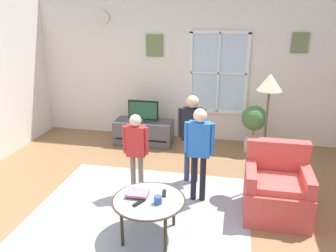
{
  "coord_description": "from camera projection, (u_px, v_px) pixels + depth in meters",
  "views": [
    {
      "loc": [
        0.95,
        -3.33,
        2.41
      ],
      "look_at": [
        0.09,
        0.84,
        0.95
      ],
      "focal_mm": 36.82,
      "sensor_mm": 36.0,
      "label": 1
    }
  ],
  "objects": [
    {
      "name": "ground_plane",
      "position": [
        146.0,
        225.0,
        4.06
      ],
      "size": [
        6.3,
        6.56,
        0.02
      ],
      "primitive_type": "cube",
      "color": "olive"
    },
    {
      "name": "back_wall",
      "position": [
        188.0,
        70.0,
        6.44
      ],
      "size": [
        5.7,
        0.17,
        2.63
      ],
      "color": "silver",
      "rests_on": "ground_plane"
    },
    {
      "name": "area_rug",
      "position": [
        142.0,
        210.0,
        4.33
      ],
      "size": [
        2.66,
        2.24,
        0.01
      ],
      "primitive_type": "cube",
      "color": "#999EAD",
      "rests_on": "ground_plane"
    },
    {
      "name": "tv_stand",
      "position": [
        144.0,
        132.0,
        6.39
      ],
      "size": [
        1.06,
        0.46,
        0.46
      ],
      "color": "#4C4C51",
      "rests_on": "ground_plane"
    },
    {
      "name": "television",
      "position": [
        143.0,
        110.0,
        6.25
      ],
      "size": [
        0.56,
        0.08,
        0.38
      ],
      "color": "#4C4C4C",
      "rests_on": "tv_stand"
    },
    {
      "name": "armchair",
      "position": [
        276.0,
        190.0,
        4.17
      ],
      "size": [
        0.76,
        0.74,
        0.87
      ],
      "color": "#D14C47",
      "rests_on": "ground_plane"
    },
    {
      "name": "coffee_table",
      "position": [
        149.0,
        202.0,
        3.73
      ],
      "size": [
        0.81,
        0.81,
        0.46
      ],
      "color": "#99B2B7",
      "rests_on": "ground_plane"
    },
    {
      "name": "book_stack",
      "position": [
        138.0,
        193.0,
        3.78
      ],
      "size": [
        0.24,
        0.2,
        0.05
      ],
      "color": "brown",
      "rests_on": "coffee_table"
    },
    {
      "name": "cup",
      "position": [
        158.0,
        200.0,
        3.63
      ],
      "size": [
        0.09,
        0.09,
        0.09
      ],
      "primitive_type": "cylinder",
      "color": "#334C8C",
      "rests_on": "coffee_table"
    },
    {
      "name": "remote_near_books",
      "position": [
        138.0,
        203.0,
        3.63
      ],
      "size": [
        0.1,
        0.14,
        0.02
      ],
      "primitive_type": "cube",
      "rotation": [
        0.0,
        0.0,
        -0.48
      ],
      "color": "black",
      "rests_on": "coffee_table"
    },
    {
      "name": "remote_near_cup",
      "position": [
        164.0,
        193.0,
        3.82
      ],
      "size": [
        0.06,
        0.14,
        0.02
      ],
      "primitive_type": "cube",
      "rotation": [
        0.0,
        0.0,
        0.17
      ],
      "color": "black",
      "rests_on": "coffee_table"
    },
    {
      "name": "person_blue_shirt",
      "position": [
        199.0,
        145.0,
        4.33
      ],
      "size": [
        0.38,
        0.17,
        1.26
      ],
      "color": "black",
      "rests_on": "ground_plane"
    },
    {
      "name": "person_black_shirt",
      "position": [
        192.0,
        129.0,
        4.81
      ],
      "size": [
        0.39,
        0.18,
        1.29
      ],
      "color": "#333851",
      "rests_on": "ground_plane"
    },
    {
      "name": "person_red_shirt",
      "position": [
        136.0,
        146.0,
        4.49
      ],
      "size": [
        0.34,
        0.16,
        1.14
      ],
      "color": "#726656",
      "rests_on": "ground_plane"
    },
    {
      "name": "potted_plant_by_window",
      "position": [
        254.0,
        123.0,
        5.96
      ],
      "size": [
        0.43,
        0.43,
        0.83
      ],
      "color": "silver",
      "rests_on": "ground_plane"
    },
    {
      "name": "floor_lamp",
      "position": [
        269.0,
        94.0,
        4.42
      ],
      "size": [
        0.32,
        0.32,
        1.63
      ],
      "color": "black",
      "rests_on": "ground_plane"
    }
  ]
}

